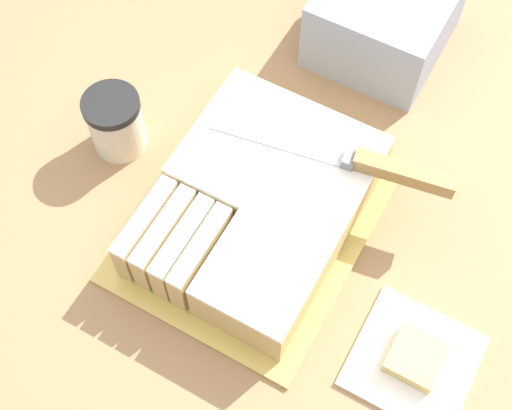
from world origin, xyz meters
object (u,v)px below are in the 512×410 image
at_px(cake_board, 256,220).
at_px(brownie, 415,358).
at_px(coffee_cup, 116,123).
at_px(storage_box, 385,17).
at_px(knife, 379,166).
at_px(cake, 260,203).

bearing_deg(cake_board, brownie, -16.31).
relative_size(coffee_cup, storage_box, 0.48).
xyz_separation_m(cake_board, knife, (0.12, 0.10, 0.09)).
height_order(cake_board, brownie, brownie).
relative_size(knife, brownie, 5.16).
bearing_deg(cake, cake_board, -125.92).
bearing_deg(cake_board, storage_box, 87.22).
relative_size(cake_board, cake, 1.15).
relative_size(cake, knife, 0.98).
bearing_deg(storage_box, cake_board, -92.78).
height_order(cake_board, storage_box, storage_box).
bearing_deg(storage_box, cake, -92.29).
bearing_deg(cake, storage_box, 87.71).
bearing_deg(cake, coffee_cup, 176.94).
xyz_separation_m(cake, coffee_cup, (-0.23, 0.01, 0.00)).
distance_m(cake_board, brownie, 0.27).
height_order(brownie, storage_box, storage_box).
bearing_deg(coffee_cup, cake_board, -4.22).
height_order(cake, knife, knife).
relative_size(coffee_cup, brownie, 1.53).
xyz_separation_m(knife, brownie, (0.14, -0.18, -0.08)).
bearing_deg(storage_box, brownie, -61.09).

